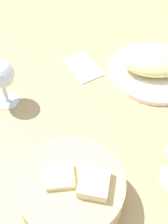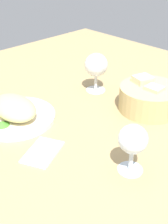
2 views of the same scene
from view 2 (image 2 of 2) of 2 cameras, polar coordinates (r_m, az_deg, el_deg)
The scene contains 8 objects.
ground_plane at distance 89.43cm, azimuth -0.22°, elevation -1.76°, with size 140.00×140.00×2.00cm, color tan.
plate at distance 90.41cm, azimuth -12.71°, elevation -0.94°, with size 23.04×23.04×1.40cm, color white.
omelette at distance 88.80cm, azimuth -12.94°, elevation 0.87°, with size 16.61×10.64×5.15cm, color #DCD17E.
lettuce_garnish at distance 85.92cm, azimuth -15.10°, elevation -2.10°, with size 4.17×4.17×1.06cm, color #44892F.
bread_basket at distance 93.96cm, azimuth 12.10°, elevation 2.67°, with size 18.31×18.31×9.39cm.
wine_glass_near at distance 66.54cm, azimuth 9.11°, elevation -5.45°, with size 6.58×6.58×11.91cm.
wine_glass_far at distance 101.70cm, azimuth 2.28°, elevation 8.51°, with size 7.72×7.72×13.19cm.
folded_napkin at distance 76.05cm, azimuth -7.74°, elevation -7.30°, with size 11.00×7.00×0.80cm, color white.
Camera 2 is at (54.53, -52.73, 46.38)cm, focal length 48.91 mm.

